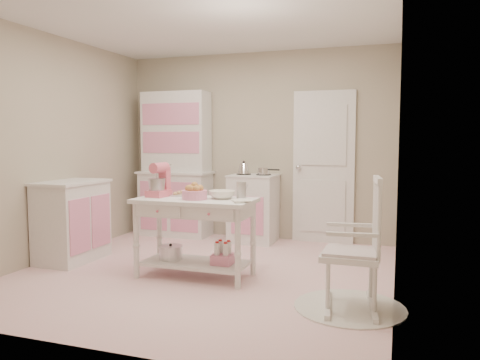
# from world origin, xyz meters

# --- Properties ---
(room_shell) EXTENTS (3.84, 3.84, 2.62)m
(room_shell) POSITION_xyz_m (0.00, 0.00, 1.65)
(room_shell) COLOR pink
(room_shell) RESTS_ON ground
(door) EXTENTS (0.82, 0.05, 2.04)m
(door) POSITION_xyz_m (0.95, 1.87, 1.02)
(door) COLOR white
(door) RESTS_ON ground
(hutch) EXTENTS (1.06, 0.50, 2.08)m
(hutch) POSITION_xyz_m (-1.15, 1.66, 1.04)
(hutch) COLOR white
(hutch) RESTS_ON ground
(stove) EXTENTS (0.62, 0.57, 0.92)m
(stove) POSITION_xyz_m (0.05, 1.61, 0.46)
(stove) COLOR white
(stove) RESTS_ON ground
(base_cabinet) EXTENTS (0.54, 0.84, 0.92)m
(base_cabinet) POSITION_xyz_m (-1.63, -0.03, 0.46)
(base_cabinet) COLOR white
(base_cabinet) RESTS_ON ground
(lace_rug) EXTENTS (0.92, 0.92, 0.01)m
(lace_rug) POSITION_xyz_m (1.56, -0.56, 0.01)
(lace_rug) COLOR white
(lace_rug) RESTS_ON ground
(rocking_chair) EXTENTS (0.57, 0.78, 1.10)m
(rocking_chair) POSITION_xyz_m (1.56, -0.56, 0.55)
(rocking_chair) COLOR white
(rocking_chair) RESTS_ON ground
(work_table) EXTENTS (1.20, 0.60, 0.80)m
(work_table) POSITION_xyz_m (-0.03, -0.15, 0.40)
(work_table) COLOR white
(work_table) RESTS_ON ground
(stand_mixer) EXTENTS (0.23, 0.30, 0.34)m
(stand_mixer) POSITION_xyz_m (-0.45, -0.13, 0.97)
(stand_mixer) COLOR #E86279
(stand_mixer) RESTS_ON work_table
(cookie_tray) EXTENTS (0.34, 0.24, 0.02)m
(cookie_tray) POSITION_xyz_m (-0.18, 0.03, 0.81)
(cookie_tray) COLOR silver
(cookie_tray) RESTS_ON work_table
(bread_basket) EXTENTS (0.25, 0.25, 0.09)m
(bread_basket) POSITION_xyz_m (-0.01, -0.20, 0.85)
(bread_basket) COLOR pink
(bread_basket) RESTS_ON work_table
(mixing_bowl) EXTENTS (0.26, 0.26, 0.08)m
(mixing_bowl) POSITION_xyz_m (0.23, -0.07, 0.84)
(mixing_bowl) COLOR white
(mixing_bowl) RESTS_ON work_table
(metal_pitcher) EXTENTS (0.10, 0.10, 0.17)m
(metal_pitcher) POSITION_xyz_m (0.41, 0.01, 0.89)
(metal_pitcher) COLOR silver
(metal_pitcher) RESTS_ON work_table
(recipe_book) EXTENTS (0.24, 0.26, 0.02)m
(recipe_book) POSITION_xyz_m (0.42, -0.27, 0.81)
(recipe_book) COLOR white
(recipe_book) RESTS_ON work_table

